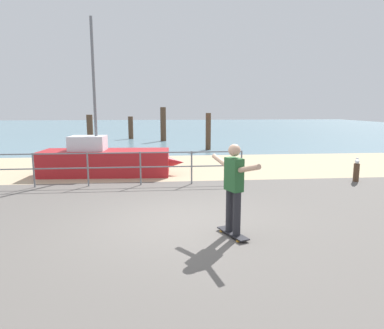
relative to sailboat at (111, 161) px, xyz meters
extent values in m
cube|color=#605B56|center=(2.08, -6.34, -0.52)|extent=(24.00, 10.00, 0.04)
cube|color=tan|center=(2.08, 1.66, -0.52)|extent=(24.00, 6.00, 0.04)
cube|color=slate|center=(2.08, 29.66, -0.52)|extent=(72.00, 50.00, 0.04)
cylinder|color=slate|center=(-2.01, -1.74, 0.00)|extent=(0.05, 0.05, 1.05)
cylinder|color=slate|center=(-0.44, -1.74, 0.00)|extent=(0.05, 0.05, 1.05)
cylinder|color=slate|center=(1.13, -1.74, 0.00)|extent=(0.05, 0.05, 1.05)
cylinder|color=slate|center=(2.70, -1.74, 0.00)|extent=(0.05, 0.05, 1.05)
cylinder|color=slate|center=(4.27, -1.74, 0.00)|extent=(0.05, 0.05, 1.05)
cylinder|color=slate|center=(-1.22, -1.74, 0.50)|extent=(10.99, 0.04, 0.04)
cylinder|color=slate|center=(-1.22, -1.74, 0.05)|extent=(10.99, 0.04, 0.04)
cube|color=#B21E23|center=(-0.16, 0.01, -0.07)|extent=(4.47, 1.63, 0.90)
cone|color=#B21E23|center=(2.04, -0.11, -0.07)|extent=(1.14, 0.82, 0.77)
cylinder|color=slate|center=(-0.46, 0.02, 2.60)|extent=(0.10, 0.10, 4.44)
cube|color=silver|center=(-0.76, 0.04, 0.63)|extent=(1.25, 0.96, 0.50)
cube|color=black|center=(3.03, -6.20, -0.45)|extent=(0.48, 0.82, 0.02)
cylinder|color=orange|center=(2.86, -5.97, -0.49)|extent=(0.05, 0.07, 0.06)
cylinder|color=orange|center=(3.01, -5.91, -0.49)|extent=(0.05, 0.07, 0.06)
cylinder|color=orange|center=(3.06, -6.49, -0.49)|extent=(0.05, 0.07, 0.06)
cylinder|color=orange|center=(3.21, -6.44, -0.49)|extent=(0.05, 0.07, 0.06)
cylinder|color=#26262B|center=(2.99, -6.09, -0.04)|extent=(0.14, 0.14, 0.80)
cylinder|color=#26262B|center=(3.08, -6.32, -0.04)|extent=(0.14, 0.14, 0.80)
cube|color=#26592D|center=(3.03, -6.20, 0.66)|extent=(0.32, 0.41, 0.60)
sphere|color=tan|center=(3.03, -6.20, 1.10)|extent=(0.22, 0.22, 0.22)
cylinder|color=tan|center=(2.87, -5.79, 0.84)|extent=(0.29, 0.55, 0.23)
cylinder|color=tan|center=(3.20, -6.62, 0.84)|extent=(0.29, 0.55, 0.23)
cylinder|color=#513826|center=(8.01, -1.90, -0.22)|extent=(0.18, 0.18, 0.60)
ellipsoid|color=white|center=(8.01, -1.90, 0.15)|extent=(0.29, 0.35, 0.14)
sphere|color=white|center=(8.11, -1.73, 0.21)|extent=(0.09, 0.09, 0.09)
cone|color=gold|center=(8.14, -1.69, 0.21)|extent=(0.05, 0.06, 0.02)
cube|color=slate|center=(7.93, -2.03, 0.16)|extent=(0.13, 0.14, 0.02)
cylinder|color=#513826|center=(-2.81, 11.21, 0.43)|extent=(0.40, 0.40, 1.91)
cylinder|color=#513826|center=(-0.38, 14.30, 0.33)|extent=(0.37, 0.37, 1.70)
cylinder|color=#513826|center=(2.05, 12.33, 0.68)|extent=(0.40, 0.40, 2.40)
cylinder|color=#513826|center=(4.49, 6.95, 0.51)|extent=(0.29, 0.29, 2.07)
camera|label=1|loc=(1.69, -12.17, 1.85)|focal=32.14mm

